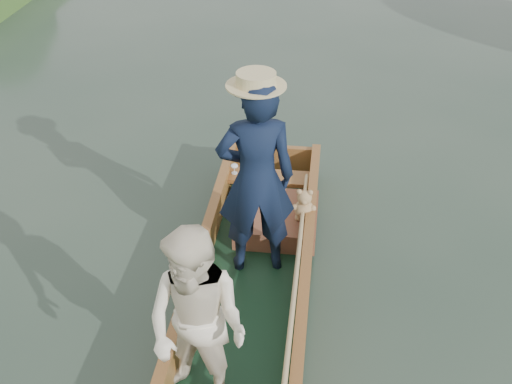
# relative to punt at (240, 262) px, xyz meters

# --- Properties ---
(ground) EXTENTS (120.00, 120.00, 0.00)m
(ground) POSITION_rel_punt_xyz_m (0.05, 0.11, -0.68)
(ground) COLOR #283D30
(ground) RESTS_ON ground
(punt) EXTENTS (1.28, 5.00, 2.11)m
(punt) POSITION_rel_punt_xyz_m (0.00, 0.00, 0.00)
(punt) COLOR #13331E
(punt) RESTS_ON ground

